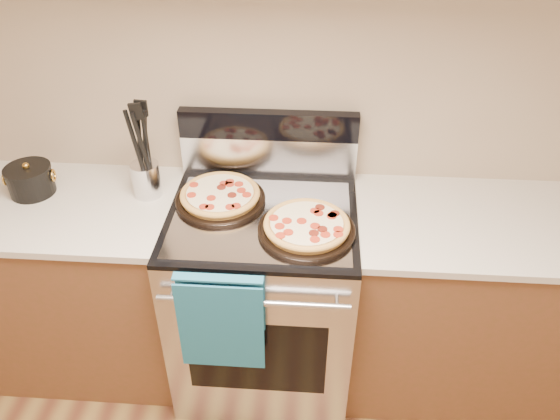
# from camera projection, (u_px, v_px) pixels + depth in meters

# --- Properties ---
(wall_back) EXTENTS (4.00, 0.00, 4.00)m
(wall_back) POSITION_uv_depth(u_px,v_px,m) (269.00, 78.00, 2.22)
(wall_back) COLOR tan
(wall_back) RESTS_ON ground
(range_body) EXTENTS (0.76, 0.68, 0.90)m
(range_body) POSITION_uv_depth(u_px,v_px,m) (264.00, 298.00, 2.46)
(range_body) COLOR #B7B7BC
(range_body) RESTS_ON ground
(oven_window) EXTENTS (0.56, 0.01, 0.40)m
(oven_window) POSITION_uv_depth(u_px,v_px,m) (257.00, 358.00, 2.19)
(oven_window) COLOR black
(oven_window) RESTS_ON range_body
(cooktop) EXTENTS (0.76, 0.68, 0.02)m
(cooktop) POSITION_uv_depth(u_px,v_px,m) (262.00, 216.00, 2.19)
(cooktop) COLOR black
(cooktop) RESTS_ON range_body
(backsplash_lower) EXTENTS (0.76, 0.06, 0.18)m
(backsplash_lower) POSITION_uv_depth(u_px,v_px,m) (269.00, 156.00, 2.38)
(backsplash_lower) COLOR silver
(backsplash_lower) RESTS_ON cooktop
(backsplash_upper) EXTENTS (0.76, 0.06, 0.12)m
(backsplash_upper) POSITION_uv_depth(u_px,v_px,m) (268.00, 125.00, 2.30)
(backsplash_upper) COLOR black
(backsplash_upper) RESTS_ON backsplash_lower
(oven_handle) EXTENTS (0.70, 0.03, 0.03)m
(oven_handle) POSITION_uv_depth(u_px,v_px,m) (253.00, 303.00, 1.95)
(oven_handle) COLOR silver
(oven_handle) RESTS_ON range_body
(dish_towel) EXTENTS (0.32, 0.05, 0.42)m
(dish_towel) POSITION_uv_depth(u_px,v_px,m) (221.00, 320.00, 2.02)
(dish_towel) COLOR #1A5C86
(dish_towel) RESTS_ON oven_handle
(foil_sheet) EXTENTS (0.70, 0.55, 0.01)m
(foil_sheet) POSITION_uv_depth(u_px,v_px,m) (262.00, 218.00, 2.16)
(foil_sheet) COLOR gray
(foil_sheet) RESTS_ON cooktop
(cabinet_left) EXTENTS (1.00, 0.62, 0.88)m
(cabinet_left) POSITION_uv_depth(u_px,v_px,m) (77.00, 286.00, 2.54)
(cabinet_left) COLOR brown
(cabinet_left) RESTS_ON ground
(countertop_left) EXTENTS (1.02, 0.64, 0.03)m
(countertop_left) POSITION_uv_depth(u_px,v_px,m) (53.00, 206.00, 2.27)
(countertop_left) COLOR beige
(countertop_left) RESTS_ON cabinet_left
(cabinet_right) EXTENTS (1.00, 0.62, 0.88)m
(cabinet_right) POSITION_uv_depth(u_px,v_px,m) (461.00, 305.00, 2.44)
(cabinet_right) COLOR brown
(cabinet_right) RESTS_ON ground
(countertop_right) EXTENTS (1.02, 0.64, 0.03)m
(countertop_right) POSITION_uv_depth(u_px,v_px,m) (483.00, 224.00, 2.17)
(countertop_right) COLOR beige
(countertop_right) RESTS_ON cabinet_right
(pepperoni_pizza_back) EXTENTS (0.38, 0.38, 0.05)m
(pepperoni_pizza_back) POSITION_uv_depth(u_px,v_px,m) (220.00, 196.00, 2.23)
(pepperoni_pizza_back) COLOR #C88D3D
(pepperoni_pizza_back) RESTS_ON foil_sheet
(pepperoni_pizza_front) EXTENTS (0.47, 0.47, 0.05)m
(pepperoni_pizza_front) POSITION_uv_depth(u_px,v_px,m) (307.00, 227.00, 2.07)
(pepperoni_pizza_front) COLOR #C88D3D
(pepperoni_pizza_front) RESTS_ON foil_sheet
(utensil_crock) EXTENTS (0.15, 0.15, 0.15)m
(utensil_crock) POSITION_uv_depth(u_px,v_px,m) (146.00, 179.00, 2.28)
(utensil_crock) COLOR silver
(utensil_crock) RESTS_ON countertop_left
(saucepan) EXTENTS (0.22, 0.22, 0.11)m
(saucepan) POSITION_uv_depth(u_px,v_px,m) (31.00, 181.00, 2.30)
(saucepan) COLOR black
(saucepan) RESTS_ON countertop_left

